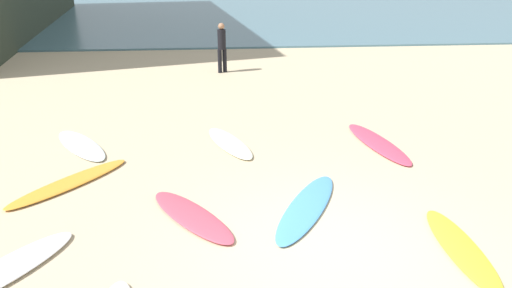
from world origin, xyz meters
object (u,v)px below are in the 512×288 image
at_px(surfboard_1, 81,145).
at_px(surfboard_2, 229,143).
at_px(surfboard_3, 461,248).
at_px(surfboard_5, 70,182).
at_px(beachgoer_near, 222,45).
at_px(surfboard_4, 6,270).
at_px(surfboard_0, 378,143).
at_px(surfboard_6, 307,207).
at_px(surfboard_8, 192,216).

height_order(surfboard_1, surfboard_2, surfboard_2).
height_order(surfboard_1, surfboard_3, surfboard_1).
bearing_deg(surfboard_5, beachgoer_near, -68.35).
relative_size(surfboard_1, surfboard_4, 1.08).
relative_size(surfboard_2, surfboard_5, 0.83).
xyz_separation_m(surfboard_3, surfboard_4, (-6.19, 0.00, 0.01)).
distance_m(surfboard_0, surfboard_2, 3.24).
distance_m(surfboard_0, surfboard_1, 6.44).
bearing_deg(surfboard_6, surfboard_2, -38.87).
bearing_deg(surfboard_1, surfboard_5, -116.30).
distance_m(surfboard_1, surfboard_6, 5.30).
height_order(surfboard_0, beachgoer_near, beachgoer_near).
xyz_separation_m(surfboard_8, beachgoer_near, (0.63, 9.56, 0.90)).
relative_size(surfboard_4, surfboard_8, 0.99).
relative_size(surfboard_4, beachgoer_near, 1.20).
xyz_separation_m(surfboard_4, surfboard_8, (2.37, 1.15, -0.00)).
relative_size(surfboard_0, surfboard_2, 1.23).
height_order(surfboard_0, surfboard_1, surfboard_1).
bearing_deg(surfboard_8, surfboard_3, -53.32).
relative_size(surfboard_3, surfboard_5, 0.84).
height_order(surfboard_4, beachgoer_near, beachgoer_near).
height_order(surfboard_5, surfboard_6, surfboard_5).
xyz_separation_m(surfboard_3, surfboard_8, (-3.82, 1.16, 0.01)).
bearing_deg(surfboard_3, surfboard_8, 164.38).
distance_m(surfboard_5, surfboard_8, 2.61).
distance_m(surfboard_0, surfboard_6, 3.28).
xyz_separation_m(surfboard_0, surfboard_4, (-6.27, -3.85, 0.01)).
bearing_deg(surfboard_6, beachgoer_near, -54.01).
height_order(surfboard_5, beachgoer_near, beachgoer_near).
xyz_separation_m(surfboard_1, surfboard_3, (6.35, -4.27, -0.01)).
relative_size(surfboard_6, surfboard_8, 1.19).
distance_m(surfboard_2, beachgoer_near, 6.65).
height_order(surfboard_1, surfboard_6, surfboard_1).
bearing_deg(beachgoer_near, surfboard_6, 67.27).
relative_size(surfboard_2, beachgoer_near, 1.19).
bearing_deg(surfboard_5, surfboard_2, -109.81).
bearing_deg(surfboard_8, surfboard_6, -32.42).
xyz_separation_m(surfboard_0, surfboard_8, (-3.91, -2.70, 0.00)).
height_order(surfboard_0, surfboard_4, surfboard_4).
bearing_deg(surfboard_2, surfboard_8, 55.13).
relative_size(surfboard_1, surfboard_3, 1.08).
xyz_separation_m(surfboard_4, surfboard_5, (0.12, 2.48, -0.00)).
bearing_deg(surfboard_3, surfboard_6, 147.87).
distance_m(surfboard_0, surfboard_3, 3.86).
distance_m(surfboard_2, surfboard_6, 3.08).
bearing_deg(surfboard_6, surfboard_1, -5.67).
relative_size(surfboard_0, surfboard_8, 1.21).
height_order(surfboard_3, surfboard_6, surfboard_6).
xyz_separation_m(surfboard_3, surfboard_6, (-1.96, 1.29, 0.00)).
relative_size(surfboard_2, surfboard_6, 0.83).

